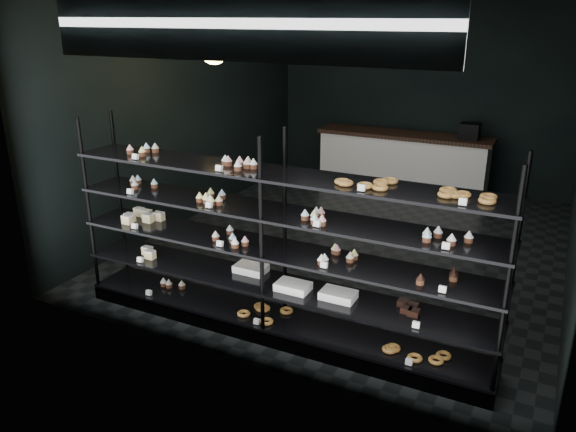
{
  "coord_description": "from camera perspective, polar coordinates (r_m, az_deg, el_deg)",
  "views": [
    {
      "loc": [
        2.25,
        -6.5,
        2.83
      ],
      "look_at": [
        -0.05,
        -1.9,
        0.97
      ],
      "focal_mm": 35.0,
      "sensor_mm": 36.0,
      "label": 1
    }
  ],
  "objects": [
    {
      "name": "room",
      "position": [
        6.99,
        7.44,
        9.59
      ],
      "size": [
        5.01,
        6.01,
        3.2
      ],
      "color": "black",
      "rests_on": "ground"
    },
    {
      "name": "display_shelf",
      "position": [
        5.11,
        -1.7,
        -5.63
      ],
      "size": [
        4.0,
        0.5,
        1.91
      ],
      "color": "black",
      "rests_on": "room"
    },
    {
      "name": "signage",
      "position": [
        4.23,
        -5.97,
        18.71
      ],
      "size": [
        3.3,
        0.05,
        0.5
      ],
      "color": "#0D1443",
      "rests_on": "room"
    },
    {
      "name": "pendant_lamp",
      "position": [
        6.58,
        -7.53,
        16.43
      ],
      "size": [
        0.33,
        0.33,
        0.89
      ],
      "color": "black",
      "rests_on": "room"
    },
    {
      "name": "service_counter",
      "position": [
        9.59,
        11.64,
        5.43
      ],
      "size": [
        2.84,
        0.65,
        1.23
      ],
      "color": "silver",
      "rests_on": "room"
    }
  ]
}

